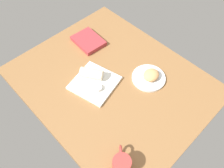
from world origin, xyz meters
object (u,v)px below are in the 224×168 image
Objects in this scene: sauce_cup at (98,88)px; book_stack at (88,41)px; round_plate at (149,78)px; square_plate at (95,83)px; scone_pastry at (151,75)px; breakfast_wrap at (92,74)px; coffee_mug at (122,164)px.

sauce_cup reaches higher than book_stack.
book_stack reaches higher than round_plate.
square_plate is 1.12× the size of book_stack.
scone_pastry is at bearing -141.49° from round_plate.
sauce_cup is 39.85cm from book_stack.
square_plate is (20.19, 26.09, -2.90)cm from scone_pastry.
breakfast_wrap reaches higher than scone_pastry.
coffee_mug is at bearing 152.21° from sauce_cup.
scone_pastry is 49.19cm from book_stack.
book_stack is (24.56, -18.21, -3.21)cm from breakfast_wrap.
square_plate reaches higher than round_plate.
scone_pastry is at bearing -63.98° from coffee_mug.
breakfast_wrap reaches higher than round_plate.
book_stack is at bearing 7.48° from scone_pastry.
breakfast_wrap is (3.97, -1.48, 3.81)cm from square_plate.
sauce_cup reaches higher than round_plate.
round_plate is 1.75× the size of coffee_mug.
square_plate is 5.63cm from sauce_cup.
round_plate is at bearing 102.78° from breakfast_wrap.
scone_pastry reaches higher than square_plate.
book_stack is 83.75cm from coffee_mug.
coffee_mug is (-23.65, 48.44, 0.75)cm from scone_pastry.
breakfast_wrap reaches higher than book_stack.
coffee_mug reaches higher than book_stack.
book_stack is at bearing -34.62° from square_plate.
scone_pastry is 31.84cm from sauce_cup.
square_plate is 2.08× the size of coffee_mug.
square_plate is 34.67cm from book_stack.
square_plate is at bearing 36.50° from breakfast_wrap.
round_plate is 48.16cm from book_stack.
breakfast_wrap is at bearing 143.44° from book_stack.
round_plate is 3.95× the size of sauce_cup.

